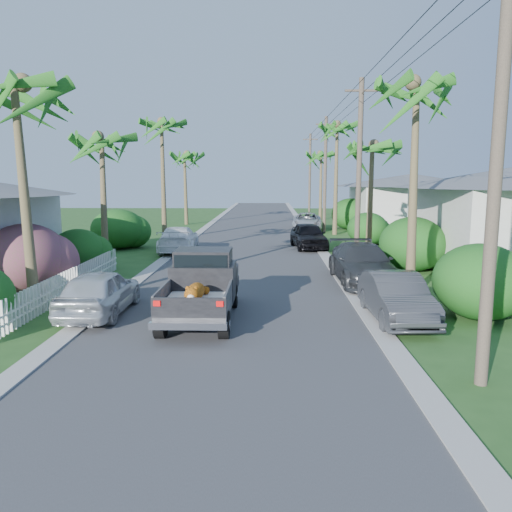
{
  "coord_description": "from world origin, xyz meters",
  "views": [
    {
      "loc": [
        1.19,
        -11.95,
        4.23
      ],
      "look_at": [
        0.71,
        6.22,
        1.4
      ],
      "focal_mm": 35.0,
      "sensor_mm": 36.0,
      "label": 1
    }
  ],
  "objects_px": {
    "parked_car_rd": "(307,222)",
    "palm_l_a": "(17,85)",
    "parked_car_rn": "(396,298)",
    "utility_pole_b": "(359,171)",
    "parked_car_rf": "(309,236)",
    "palm_l_b": "(101,138)",
    "palm_r_b": "(372,145)",
    "pickup_truck": "(203,284)",
    "parked_car_lf": "(179,240)",
    "palm_r_c": "(337,125)",
    "utility_pole_c": "(325,174)",
    "palm_r_a": "(418,84)",
    "parked_car_rm": "(362,264)",
    "parked_car_ln": "(100,292)",
    "utility_pole_d": "(310,175)",
    "house_right_far": "(411,204)",
    "palm_l_d": "(185,154)",
    "utility_pole_a": "(497,159)",
    "palm_r_d": "(321,154)",
    "palm_l_c": "(161,123)"
  },
  "relations": [
    {
      "from": "parked_car_rm",
      "to": "parked_car_rd",
      "type": "relative_size",
      "value": 1.06
    },
    {
      "from": "palm_l_a",
      "to": "palm_l_d",
      "type": "relative_size",
      "value": 1.06
    },
    {
      "from": "palm_r_a",
      "to": "palm_r_d",
      "type": "height_order",
      "value": "palm_r_a"
    },
    {
      "from": "parked_car_ln",
      "to": "house_right_far",
      "type": "distance_m",
      "value": 31.91
    },
    {
      "from": "parked_car_rd",
      "to": "palm_r_b",
      "type": "xyz_separation_m",
      "value": [
        2.28,
        -14.17,
        5.25
      ]
    },
    {
      "from": "palm_l_c",
      "to": "palm_r_d",
      "type": "bearing_deg",
      "value": 55.22
    },
    {
      "from": "palm_r_a",
      "to": "palm_l_a",
      "type": "bearing_deg",
      "value": -166.5
    },
    {
      "from": "parked_car_rd",
      "to": "palm_l_a",
      "type": "bearing_deg",
      "value": -107.71
    },
    {
      "from": "palm_l_a",
      "to": "palm_r_d",
      "type": "height_order",
      "value": "palm_l_a"
    },
    {
      "from": "parked_car_rd",
      "to": "palm_l_a",
      "type": "xyz_separation_m",
      "value": [
        -10.52,
        -26.17,
        6.23
      ]
    },
    {
      "from": "parked_car_rn",
      "to": "parked_car_lf",
      "type": "relative_size",
      "value": 0.83
    },
    {
      "from": "parked_car_rm",
      "to": "parked_car_rd",
      "type": "height_order",
      "value": "parked_car_rm"
    },
    {
      "from": "parked_car_ln",
      "to": "parked_car_lf",
      "type": "bearing_deg",
      "value": -90.26
    },
    {
      "from": "parked_car_ln",
      "to": "parked_car_rn",
      "type": "bearing_deg",
      "value": 177.61
    },
    {
      "from": "parked_car_ln",
      "to": "palm_l_d",
      "type": "distance_m",
      "value": 31.54
    },
    {
      "from": "palm_r_c",
      "to": "utility_pole_c",
      "type": "height_order",
      "value": "palm_r_c"
    },
    {
      "from": "palm_r_b",
      "to": "utility_pole_b",
      "type": "xyz_separation_m",
      "value": [
        -1.0,
        -2.0,
        -1.35
      ]
    },
    {
      "from": "palm_r_a",
      "to": "utility_pole_c",
      "type": "distance_m",
      "value": 22.19
    },
    {
      "from": "parked_car_rm",
      "to": "utility_pole_c",
      "type": "height_order",
      "value": "utility_pole_c"
    },
    {
      "from": "parked_car_rf",
      "to": "palm_l_b",
      "type": "height_order",
      "value": "palm_l_b"
    },
    {
      "from": "parked_car_ln",
      "to": "palm_r_b",
      "type": "relative_size",
      "value": 0.59
    },
    {
      "from": "palm_r_a",
      "to": "utility_pole_a",
      "type": "bearing_deg",
      "value": -95.0
    },
    {
      "from": "utility_pole_a",
      "to": "palm_l_b",
      "type": "bearing_deg",
      "value": 131.53
    },
    {
      "from": "pickup_truck",
      "to": "utility_pole_d",
      "type": "distance_m",
      "value": 40.63
    },
    {
      "from": "house_right_far",
      "to": "utility_pole_c",
      "type": "distance_m",
      "value": 8.06
    },
    {
      "from": "parked_car_rn",
      "to": "palm_r_b",
      "type": "height_order",
      "value": "palm_r_b"
    },
    {
      "from": "palm_r_a",
      "to": "utility_pole_b",
      "type": "xyz_separation_m",
      "value": [
        -0.7,
        7.0,
        -2.82
      ]
    },
    {
      "from": "palm_r_c",
      "to": "utility_pole_b",
      "type": "relative_size",
      "value": 1.04
    },
    {
      "from": "house_right_far",
      "to": "utility_pole_d",
      "type": "distance_m",
      "value": 15.16
    },
    {
      "from": "parked_car_rd",
      "to": "palm_l_d",
      "type": "xyz_separation_m",
      "value": [
        -10.82,
        4.83,
        5.74
      ]
    },
    {
      "from": "palm_l_b",
      "to": "palm_r_c",
      "type": "xyz_separation_m",
      "value": [
        13.0,
        14.0,
        1.96
      ]
    },
    {
      "from": "parked_car_rm",
      "to": "palm_r_c",
      "type": "bearing_deg",
      "value": 84.1
    },
    {
      "from": "palm_r_b",
      "to": "house_right_far",
      "type": "height_order",
      "value": "palm_r_b"
    },
    {
      "from": "parked_car_rd",
      "to": "utility_pole_a",
      "type": "height_order",
      "value": "utility_pole_a"
    },
    {
      "from": "parked_car_ln",
      "to": "utility_pole_d",
      "type": "bearing_deg",
      "value": -103.75
    },
    {
      "from": "utility_pole_b",
      "to": "parked_car_ln",
      "type": "bearing_deg",
      "value": -134.32
    },
    {
      "from": "utility_pole_b",
      "to": "utility_pole_c",
      "type": "distance_m",
      "value": 15.0
    },
    {
      "from": "parked_car_ln",
      "to": "palm_r_b",
      "type": "height_order",
      "value": "palm_r_b"
    },
    {
      "from": "palm_l_b",
      "to": "utility_pole_a",
      "type": "xyz_separation_m",
      "value": [
        12.4,
        -14.0,
        -1.55
      ]
    },
    {
      "from": "palm_r_a",
      "to": "palm_r_c",
      "type": "distance_m",
      "value": 20.01
    },
    {
      "from": "palm_r_b",
      "to": "utility_pole_b",
      "type": "height_order",
      "value": "utility_pole_b"
    },
    {
      "from": "utility_pole_b",
      "to": "utility_pole_c",
      "type": "relative_size",
      "value": 1.0
    },
    {
      "from": "pickup_truck",
      "to": "parked_car_lf",
      "type": "bearing_deg",
      "value": 103.33
    },
    {
      "from": "pickup_truck",
      "to": "house_right_far",
      "type": "height_order",
      "value": "house_right_far"
    },
    {
      "from": "parked_car_rn",
      "to": "utility_pole_b",
      "type": "distance_m",
      "value": 11.01
    },
    {
      "from": "parked_car_lf",
      "to": "utility_pole_c",
      "type": "xyz_separation_m",
      "value": [
        9.65,
        11.44,
        3.86
      ]
    },
    {
      "from": "parked_car_lf",
      "to": "parked_car_rf",
      "type": "bearing_deg",
      "value": -170.96
    },
    {
      "from": "palm_l_d",
      "to": "utility_pole_b",
      "type": "xyz_separation_m",
      "value": [
        12.1,
        -21.0,
        -1.84
      ]
    },
    {
      "from": "palm_l_b",
      "to": "utility_pole_c",
      "type": "bearing_deg",
      "value": 52.22
    },
    {
      "from": "parked_car_lf",
      "to": "palm_r_b",
      "type": "xyz_separation_m",
      "value": [
        10.65,
        -1.56,
        5.21
      ]
    }
  ]
}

